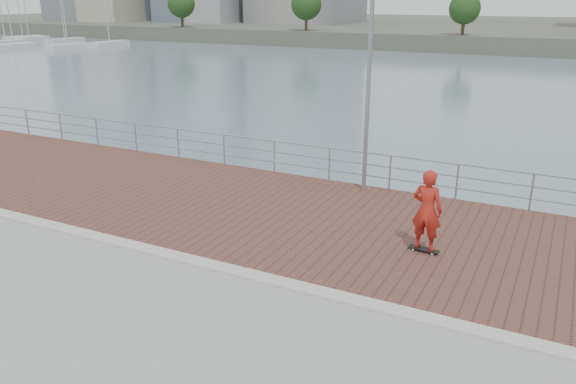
% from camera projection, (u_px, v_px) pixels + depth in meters
% --- Properties ---
extents(water, '(400.00, 400.00, 0.00)m').
position_uv_depth(water, '(248.00, 353.00, 12.90)').
color(water, slate).
rests_on(water, ground).
extents(brick_lane, '(40.00, 6.80, 0.02)m').
position_uv_depth(brick_lane, '(315.00, 220.00, 15.26)').
color(brick_lane, brown).
rests_on(brick_lane, seawall).
extents(curb, '(40.00, 0.40, 0.06)m').
position_uv_depth(curb, '(246.00, 274.00, 12.23)').
color(curb, '#B7B5AD').
rests_on(curb, seawall).
extents(far_shore, '(320.00, 95.00, 2.50)m').
position_uv_depth(far_shore, '(554.00, 30.00, 115.50)').
color(far_shore, '#4C5142').
rests_on(far_shore, ground).
extents(guardrail, '(39.06, 0.06, 1.13)m').
position_uv_depth(guardrail, '(359.00, 164.00, 17.90)').
color(guardrail, '#8C9EA8').
rests_on(guardrail, brick_lane).
extents(street_lamp, '(0.48, 1.39, 6.57)m').
position_uv_depth(street_lamp, '(365.00, 38.00, 15.61)').
color(street_lamp, gray).
rests_on(street_lamp, brick_lane).
extents(skateboard, '(0.74, 0.26, 0.08)m').
position_uv_depth(skateboard, '(424.00, 249.00, 13.29)').
color(skateboard, black).
rests_on(skateboard, brick_lane).
extents(skateboarder, '(0.75, 0.53, 1.95)m').
position_uv_depth(skateboarder, '(427.00, 210.00, 12.96)').
color(skateboarder, '#AD2217').
rests_on(skateboarder, skateboard).
extents(marina, '(31.74, 20.87, 11.37)m').
position_uv_depth(marina, '(34.00, 41.00, 97.48)').
color(marina, silver).
rests_on(marina, water).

